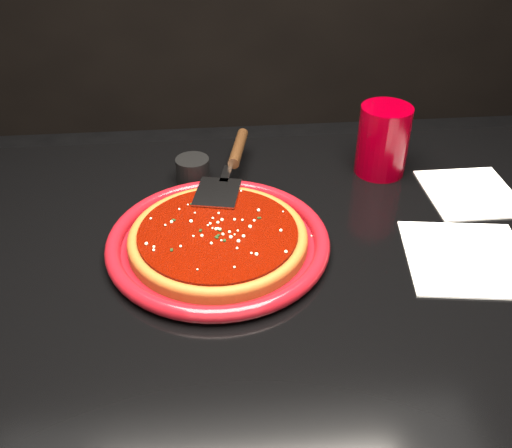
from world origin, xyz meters
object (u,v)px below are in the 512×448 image
Objects in this scene: table at (260,418)px; plate at (218,242)px; cup at (383,140)px; pizza_server at (230,167)px; ramekin at (193,170)px.

plate is (-0.06, 0.04, 0.39)m from table.
cup is at bearing 34.01° from plate.
pizza_server is 0.07m from ramekin.
pizza_server is at bearing -22.27° from ramekin.
pizza_server is (-0.03, 0.21, 0.42)m from table.
plate is 0.37m from cup.
plate reaches higher than table.
table is 20.15× the size of ramekin.
pizza_server reaches higher than plate.
table is 4.07× the size of pizza_server.
ramekin is at bearing 112.43° from table.
pizza_server is at bearing -173.36° from cup.
ramekin reaches higher than table.
cup reaches higher than table.
cup reaches higher than pizza_server.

